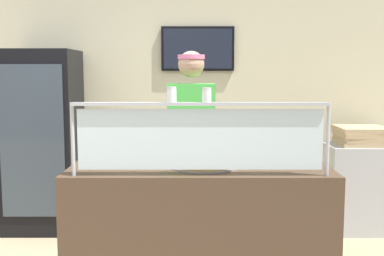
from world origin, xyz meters
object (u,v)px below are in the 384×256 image
(drink_fridge, at_px, (44,140))
(pizza_tray, at_px, (205,164))
(pizza_server, at_px, (202,161))
(parmesan_shaker, at_px, (173,96))
(worker_figure, at_px, (193,145))
(pepper_flake_shaker, at_px, (208,96))
(pizza_box_stack, at_px, (364,136))

(drink_fridge, bearing_deg, pizza_tray, -44.11)
(pizza_server, height_order, drink_fridge, drink_fridge)
(parmesan_shaker, xyz_separation_m, worker_figure, (0.12, 0.90, -0.44))
(pizza_tray, xyz_separation_m, pizza_server, (-0.03, -0.02, 0.02))
(worker_figure, height_order, drink_fridge, drink_fridge)
(pepper_flake_shaker, bearing_deg, drink_fridge, 131.00)
(pizza_tray, distance_m, parmesan_shaker, 0.60)
(parmesan_shaker, distance_m, worker_figure, 1.01)
(parmesan_shaker, relative_size, pepper_flake_shaker, 1.06)
(parmesan_shaker, xyz_separation_m, pizza_box_stack, (1.83, 1.79, -0.49))
(pizza_tray, height_order, worker_figure, worker_figure)
(pizza_server, distance_m, pizza_box_stack, 2.24)
(pizza_tray, bearing_deg, worker_figure, 98.00)
(pizza_tray, bearing_deg, parmesan_shaker, -125.12)
(pizza_tray, height_order, parmesan_shaker, parmesan_shaker)
(pizza_tray, bearing_deg, pepper_flake_shaker, -88.74)
(pepper_flake_shaker, distance_m, worker_figure, 1.01)
(parmesan_shaker, bearing_deg, drink_fridge, 126.97)
(pizza_server, xyz_separation_m, pizza_box_stack, (1.65, 1.52, -0.03))
(drink_fridge, bearing_deg, parmesan_shaker, -53.03)
(pizza_tray, xyz_separation_m, pizza_box_stack, (1.62, 1.50, -0.01))
(worker_figure, xyz_separation_m, pizza_box_stack, (1.70, 0.89, -0.04))
(pepper_flake_shaker, distance_m, pizza_box_stack, 2.46)
(pizza_tray, xyz_separation_m, parmesan_shaker, (-0.21, -0.30, 0.48))
(pizza_server, height_order, pizza_box_stack, pizza_box_stack)
(drink_fridge, xyz_separation_m, pizza_box_stack, (3.21, -0.04, 0.05))
(pizza_server, distance_m, pepper_flake_shaker, 0.54)
(pizza_tray, distance_m, pizza_box_stack, 2.21)
(parmesan_shaker, height_order, pizza_box_stack, parmesan_shaker)
(drink_fridge, distance_m, pizza_box_stack, 3.21)
(drink_fridge, bearing_deg, pepper_flake_shaker, -49.00)
(pizza_tray, xyz_separation_m, pepper_flake_shaker, (0.01, -0.30, 0.48))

